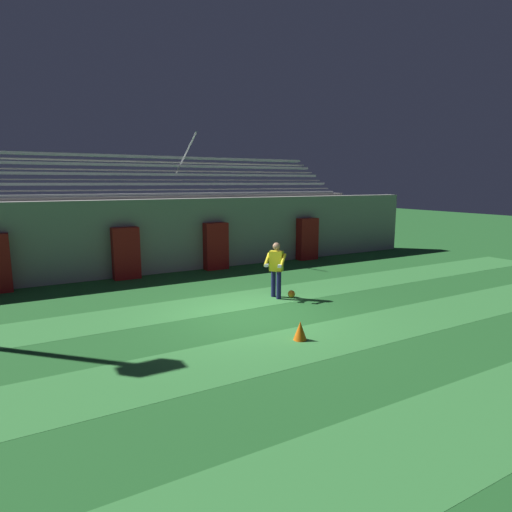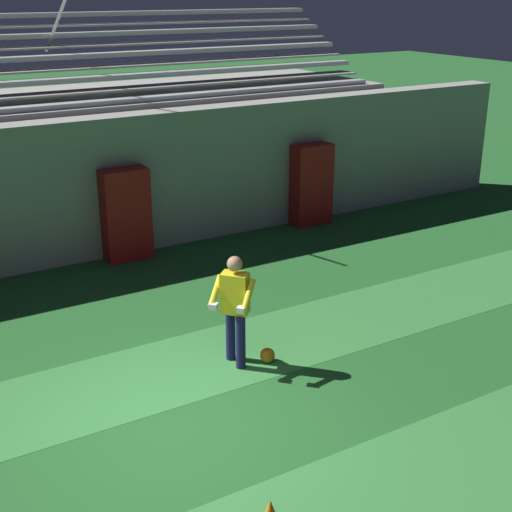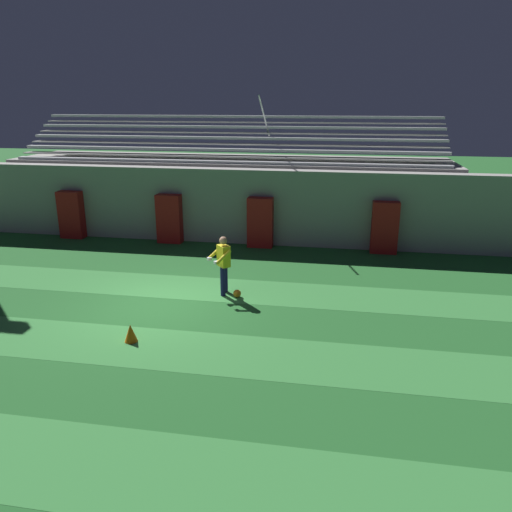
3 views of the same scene
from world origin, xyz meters
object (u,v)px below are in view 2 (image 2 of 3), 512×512
object	(u,v)px
padding_pillar_gate_right	(126,215)
soccer_ball	(267,355)
padding_pillar_far_right	(311,185)
goalkeeper	(235,304)

from	to	relation	value
padding_pillar_gate_right	soccer_ball	distance (m)	5.11
padding_pillar_far_right	soccer_ball	size ratio (longest dim) A/B	8.41
padding_pillar_gate_right	goalkeeper	distance (m)	4.85
padding_pillar_far_right	soccer_ball	xyz separation A→B (m)	(-4.27, -5.04, -0.81)
padding_pillar_gate_right	goalkeeper	xyz separation A→B (m)	(-0.24, -4.85, 0.03)
soccer_ball	padding_pillar_far_right	bearing A→B (deg)	49.74
padding_pillar_gate_right	goalkeeper	world-z (taller)	padding_pillar_gate_right
goalkeeper	soccer_ball	distance (m)	0.97
padding_pillar_gate_right	goalkeeper	bearing A→B (deg)	-92.79
padding_pillar_far_right	soccer_ball	distance (m)	6.66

